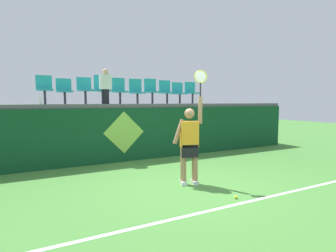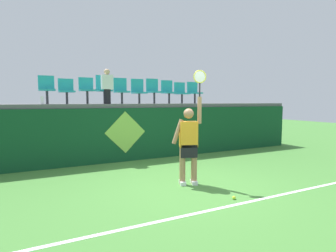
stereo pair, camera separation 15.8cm
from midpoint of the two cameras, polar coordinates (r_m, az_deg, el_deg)
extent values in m
plane|color=#478438|center=(6.06, 3.95, -12.41)|extent=(40.00, 40.00, 0.00)
cube|color=#0F4223|center=(8.62, -7.09, -1.64)|extent=(12.59, 0.20, 1.63)
cube|color=#56565B|center=(9.84, -10.02, 4.26)|extent=(12.59, 2.82, 0.12)
cube|color=white|center=(5.10, 11.84, -15.93)|extent=(11.33, 0.08, 0.01)
cube|color=white|center=(6.19, 2.43, -11.64)|extent=(0.20, 0.29, 0.08)
cube|color=white|center=(6.24, 4.82, -11.50)|extent=(0.20, 0.29, 0.08)
cylinder|color=#A87A56|center=(6.09, 2.45, -8.25)|extent=(0.13, 0.13, 0.83)
cylinder|color=#A87A56|center=(6.14, 4.85, -8.15)|extent=(0.13, 0.13, 0.83)
cube|color=black|center=(6.05, 3.67, -5.11)|extent=(0.41, 0.33, 0.28)
cube|color=orange|center=(5.99, 3.69, -1.71)|extent=(0.43, 0.33, 0.56)
sphere|color=#A87A56|center=(5.96, 3.72, 2.60)|extent=(0.22, 0.22, 0.22)
cylinder|color=#A87A56|center=(5.94, 1.43, -1.17)|extent=(0.27, 0.17, 0.55)
cylinder|color=#A87A56|center=(6.01, 5.96, 3.28)|extent=(0.09, 0.09, 0.58)
cylinder|color=black|center=(6.01, 6.00, 7.47)|extent=(0.03, 0.03, 0.30)
torus|color=gold|center=(6.03, 6.02, 10.13)|extent=(0.27, 0.11, 0.28)
ellipsoid|color=silver|center=(6.03, 6.02, 10.13)|extent=(0.23, 0.09, 0.24)
sphere|color=#D1E533|center=(5.46, 13.05, -14.18)|extent=(0.07, 0.07, 0.07)
cylinder|color=white|center=(8.12, -25.53, 4.83)|extent=(0.07, 0.07, 0.21)
cylinder|color=#38383D|center=(8.66, -24.66, 5.41)|extent=(0.07, 0.07, 0.38)
cube|color=teal|center=(8.66, -24.72, 6.84)|extent=(0.44, 0.42, 0.05)
cube|color=teal|center=(8.86, -24.85, 8.25)|extent=(0.44, 0.04, 0.40)
cylinder|color=#38383D|center=(8.71, -21.10, 5.41)|extent=(0.07, 0.07, 0.35)
cube|color=teal|center=(8.71, -21.14, 6.71)|extent=(0.44, 0.42, 0.05)
cube|color=teal|center=(8.91, -21.34, 8.01)|extent=(0.44, 0.04, 0.37)
cylinder|color=#38383D|center=(8.80, -17.25, 5.67)|extent=(0.07, 0.07, 0.39)
cube|color=teal|center=(8.81, -17.29, 7.11)|extent=(0.44, 0.42, 0.05)
cube|color=teal|center=(9.01, -17.56, 8.42)|extent=(0.44, 0.04, 0.38)
cylinder|color=#38383D|center=(8.92, -13.90, 5.73)|extent=(0.07, 0.07, 0.39)
cube|color=teal|center=(8.93, -13.93, 7.14)|extent=(0.44, 0.42, 0.05)
cube|color=teal|center=(9.12, -14.27, 8.73)|extent=(0.44, 0.04, 0.47)
cylinder|color=#38383D|center=(9.08, -10.39, 5.70)|extent=(0.07, 0.07, 0.36)
cube|color=teal|center=(9.08, -10.41, 7.00)|extent=(0.44, 0.42, 0.05)
cube|color=teal|center=(9.28, -10.80, 8.45)|extent=(0.44, 0.04, 0.43)
cylinder|color=#38383D|center=(9.28, -6.84, 5.66)|extent=(0.07, 0.07, 0.34)
cube|color=teal|center=(9.29, -6.86, 6.86)|extent=(0.44, 0.42, 0.05)
cube|color=teal|center=(9.47, -7.30, 8.33)|extent=(0.44, 0.04, 0.45)
cylinder|color=#38383D|center=(9.50, -3.73, 5.78)|extent=(0.07, 0.07, 0.37)
cube|color=teal|center=(9.50, -3.74, 7.05)|extent=(0.44, 0.42, 0.05)
cube|color=teal|center=(9.69, -4.22, 8.47)|extent=(0.44, 0.04, 0.44)
cylinder|color=#38383D|center=(9.75, -0.65, 5.72)|extent=(0.07, 0.07, 0.36)
cube|color=teal|center=(9.75, -0.65, 6.91)|extent=(0.44, 0.42, 0.05)
cube|color=teal|center=(9.93, -1.17, 8.24)|extent=(0.44, 0.04, 0.42)
cylinder|color=#38383D|center=(10.00, 2.02, 5.64)|extent=(0.07, 0.07, 0.33)
cube|color=teal|center=(10.01, 2.02, 6.74)|extent=(0.44, 0.42, 0.05)
cube|color=teal|center=(10.18, 1.48, 7.95)|extent=(0.44, 0.04, 0.39)
cylinder|color=#38383D|center=(10.29, 4.68, 5.69)|extent=(0.07, 0.07, 0.36)
cube|color=teal|center=(10.30, 4.69, 6.82)|extent=(0.44, 0.42, 0.05)
cube|color=teal|center=(10.46, 4.13, 8.01)|extent=(0.44, 0.04, 0.39)
cylinder|color=black|center=(8.58, -13.31, 5.96)|extent=(0.20, 0.20, 0.44)
cube|color=white|center=(8.60, -13.37, 8.88)|extent=(0.34, 0.20, 0.43)
sphere|color=#DBAD84|center=(8.62, -13.42, 10.91)|extent=(0.18, 0.18, 0.18)
cube|color=#0F4223|center=(8.51, -9.55, -7.29)|extent=(0.90, 0.01, 0.00)
plane|color=#8CC64C|center=(8.36, -9.63, -1.32)|extent=(1.27, 0.00, 1.27)
camera|label=1|loc=(0.08, -90.67, -0.06)|focal=29.36mm
camera|label=2|loc=(0.08, 89.33, 0.06)|focal=29.36mm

